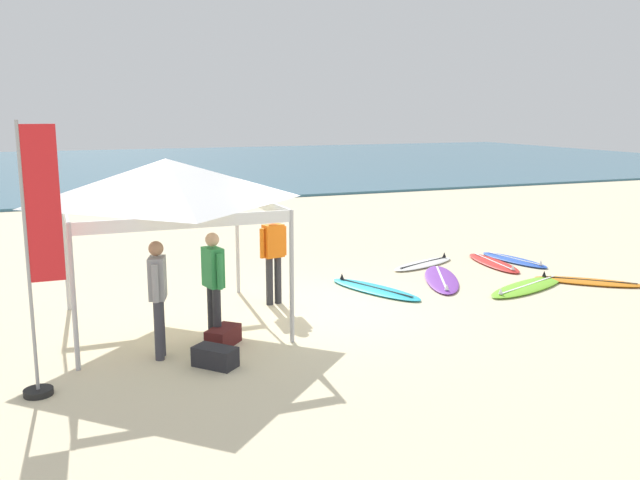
{
  "coord_description": "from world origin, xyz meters",
  "views": [
    {
      "loc": [
        -4.34,
        -10.9,
        3.51
      ],
      "look_at": [
        0.58,
        1.3,
        1.0
      ],
      "focal_mm": 38.4,
      "sensor_mm": 36.0,
      "label": 1
    }
  ],
  "objects_px": {
    "canopy_tent": "(167,181)",
    "banner_flag": "(39,272)",
    "person_grey": "(158,291)",
    "surfboard_red": "(494,263)",
    "gear_bag_near_tent": "(223,336)",
    "surfboard_lime": "(528,286)",
    "person_green": "(213,280)",
    "surfboard_white": "(424,264)",
    "surfboard_cyan": "(375,289)",
    "surfboard_purple": "(441,279)",
    "surfboard_blue": "(514,260)",
    "surfboard_orange": "(588,281)",
    "gear_bag_by_pole": "(215,357)",
    "person_orange": "(273,251)"
  },
  "relations": [
    {
      "from": "canopy_tent",
      "to": "banner_flag",
      "type": "bearing_deg",
      "value": -130.82
    },
    {
      "from": "person_grey",
      "to": "canopy_tent",
      "type": "bearing_deg",
      "value": 73.95
    },
    {
      "from": "surfboard_red",
      "to": "gear_bag_near_tent",
      "type": "height_order",
      "value": "gear_bag_near_tent"
    },
    {
      "from": "surfboard_lime",
      "to": "person_grey",
      "type": "relative_size",
      "value": 1.48
    },
    {
      "from": "surfboard_lime",
      "to": "person_green",
      "type": "height_order",
      "value": "person_green"
    },
    {
      "from": "surfboard_white",
      "to": "surfboard_cyan",
      "type": "bearing_deg",
      "value": -142.0
    },
    {
      "from": "surfboard_purple",
      "to": "surfboard_blue",
      "type": "relative_size",
      "value": 1.22
    },
    {
      "from": "surfboard_white",
      "to": "person_grey",
      "type": "xyz_separation_m",
      "value": [
        -6.55,
        -3.75,
        0.95
      ]
    },
    {
      "from": "surfboard_white",
      "to": "gear_bag_near_tent",
      "type": "height_order",
      "value": "gear_bag_near_tent"
    },
    {
      "from": "banner_flag",
      "to": "surfboard_red",
      "type": "bearing_deg",
      "value": 22.54
    },
    {
      "from": "surfboard_orange",
      "to": "gear_bag_by_pole",
      "type": "bearing_deg",
      "value": -168.38
    },
    {
      "from": "gear_bag_by_pole",
      "to": "person_green",
      "type": "bearing_deg",
      "value": 76.79
    },
    {
      "from": "surfboard_purple",
      "to": "person_green",
      "type": "xyz_separation_m",
      "value": [
        -5.28,
        -1.99,
        0.95
      ]
    },
    {
      "from": "person_orange",
      "to": "gear_bag_near_tent",
      "type": "relative_size",
      "value": 2.85
    },
    {
      "from": "surfboard_lime",
      "to": "person_green",
      "type": "relative_size",
      "value": 1.48
    },
    {
      "from": "surfboard_orange",
      "to": "person_orange",
      "type": "relative_size",
      "value": 1.16
    },
    {
      "from": "surfboard_cyan",
      "to": "surfboard_orange",
      "type": "bearing_deg",
      "value": -14.21
    },
    {
      "from": "surfboard_red",
      "to": "surfboard_blue",
      "type": "xyz_separation_m",
      "value": [
        0.65,
        0.09,
        0.0
      ]
    },
    {
      "from": "surfboard_blue",
      "to": "person_green",
      "type": "height_order",
      "value": "person_green"
    },
    {
      "from": "surfboard_red",
      "to": "person_green",
      "type": "xyz_separation_m",
      "value": [
        -7.21,
        -2.86,
        0.95
      ]
    },
    {
      "from": "person_green",
      "to": "banner_flag",
      "type": "xyz_separation_m",
      "value": [
        -2.4,
        -1.13,
        0.59
      ]
    },
    {
      "from": "surfboard_purple",
      "to": "gear_bag_near_tent",
      "type": "relative_size",
      "value": 4.12
    },
    {
      "from": "surfboard_lime",
      "to": "gear_bag_by_pole",
      "type": "distance_m",
      "value": 7.03
    },
    {
      "from": "gear_bag_near_tent",
      "to": "gear_bag_by_pole",
      "type": "relative_size",
      "value": 1.0
    },
    {
      "from": "surfboard_red",
      "to": "surfboard_orange",
      "type": "relative_size",
      "value": 1.09
    },
    {
      "from": "gear_bag_by_pole",
      "to": "surfboard_red",
      "type": "bearing_deg",
      "value": 27.42
    },
    {
      "from": "banner_flag",
      "to": "gear_bag_by_pole",
      "type": "xyz_separation_m",
      "value": [
        2.17,
        0.13,
        -1.43
      ]
    },
    {
      "from": "surfboard_lime",
      "to": "surfboard_white",
      "type": "relative_size",
      "value": 1.25
    },
    {
      "from": "surfboard_lime",
      "to": "gear_bag_by_pole",
      "type": "height_order",
      "value": "gear_bag_by_pole"
    },
    {
      "from": "surfboard_blue",
      "to": "surfboard_red",
      "type": "bearing_deg",
      "value": -172.39
    },
    {
      "from": "canopy_tent",
      "to": "surfboard_cyan",
      "type": "distance_m",
      "value": 4.75
    },
    {
      "from": "banner_flag",
      "to": "surfboard_orange",
      "type": "bearing_deg",
      "value": 9.93
    },
    {
      "from": "surfboard_lime",
      "to": "gear_bag_near_tent",
      "type": "distance_m",
      "value": 6.56
    },
    {
      "from": "surfboard_lime",
      "to": "surfboard_purple",
      "type": "relative_size",
      "value": 1.03
    },
    {
      "from": "surfboard_lime",
      "to": "banner_flag",
      "type": "bearing_deg",
      "value": -167.68
    },
    {
      "from": "surfboard_white",
      "to": "gear_bag_near_tent",
      "type": "bearing_deg",
      "value": -147.34
    },
    {
      "from": "surfboard_blue",
      "to": "person_green",
      "type": "bearing_deg",
      "value": -159.43
    },
    {
      "from": "surfboard_white",
      "to": "person_orange",
      "type": "distance_m",
      "value": 4.61
    },
    {
      "from": "banner_flag",
      "to": "gear_bag_by_pole",
      "type": "height_order",
      "value": "banner_flag"
    },
    {
      "from": "surfboard_red",
      "to": "surfboard_cyan",
      "type": "height_order",
      "value": "same"
    },
    {
      "from": "person_green",
      "to": "person_orange",
      "type": "distance_m",
      "value": 2.24
    },
    {
      "from": "surfboard_white",
      "to": "person_orange",
      "type": "bearing_deg",
      "value": -157.56
    },
    {
      "from": "person_orange",
      "to": "surfboard_purple",
      "type": "bearing_deg",
      "value": 4.88
    },
    {
      "from": "surfboard_white",
      "to": "banner_flag",
      "type": "distance_m",
      "value": 9.38
    },
    {
      "from": "surfboard_white",
      "to": "person_green",
      "type": "bearing_deg",
      "value": -149.13
    },
    {
      "from": "surfboard_red",
      "to": "surfboard_blue",
      "type": "relative_size",
      "value": 1.07
    },
    {
      "from": "surfboard_cyan",
      "to": "surfboard_blue",
      "type": "distance_m",
      "value": 4.39
    },
    {
      "from": "gear_bag_near_tent",
      "to": "gear_bag_by_pole",
      "type": "xyz_separation_m",
      "value": [
        -0.32,
        -0.81,
        0.0
      ]
    },
    {
      "from": "surfboard_red",
      "to": "person_green",
      "type": "height_order",
      "value": "person_green"
    },
    {
      "from": "gear_bag_near_tent",
      "to": "person_grey",
      "type": "bearing_deg",
      "value": -170.02
    }
  ]
}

